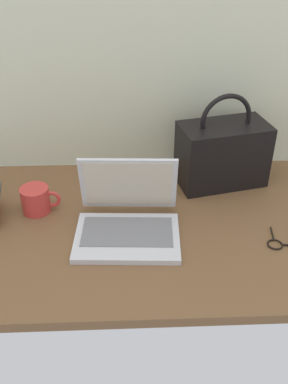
# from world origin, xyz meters

# --- Properties ---
(desk) EXTENTS (1.60, 0.76, 0.03)m
(desk) POSITION_xyz_m (0.00, 0.00, 0.01)
(desk) COLOR brown
(desk) RESTS_ON ground
(laptop) EXTENTS (0.32, 0.28, 0.21)m
(laptop) POSITION_xyz_m (-0.10, -0.03, 0.08)
(laptop) COLOR silver
(laptop) RESTS_ON desk
(coffee_mug) EXTENTS (0.13, 0.09, 0.09)m
(coffee_mug) POSITION_xyz_m (-0.40, 0.09, 0.07)
(coffee_mug) COLOR red
(coffee_mug) RESTS_ON desk
(remote_control_near) EXTENTS (0.12, 0.16, 0.02)m
(remote_control_near) POSITION_xyz_m (-0.11, 0.27, 0.04)
(remote_control_near) COLOR #4C4C51
(remote_control_near) RESTS_ON desk
(eyeglasses) EXTENTS (0.12, 0.11, 0.01)m
(eyeglasses) POSITION_xyz_m (0.36, -0.12, 0.03)
(eyeglasses) COLOR black
(eyeglasses) RESTS_ON desk
(handbag) EXTENTS (0.33, 0.22, 0.33)m
(handbag) POSITION_xyz_m (0.23, 0.24, 0.15)
(handbag) COLOR black
(handbag) RESTS_ON desk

